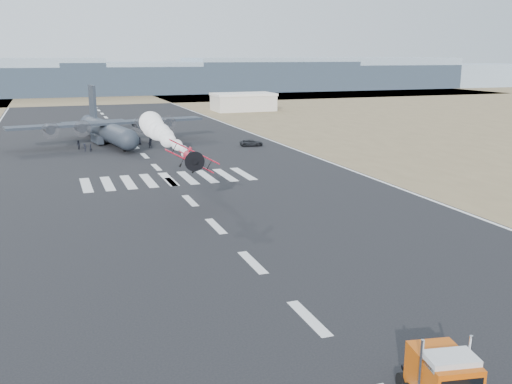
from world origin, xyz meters
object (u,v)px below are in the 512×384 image
crew_f (151,140)px  crew_h (150,143)px  support_vehicle (251,143)px  crew_b (78,145)px  hangar_right (243,102)px  crew_d (171,142)px  crew_e (140,141)px  transport_aircraft (107,129)px  crew_c (85,147)px  crew_g (91,148)px  aerobatic_biplane (191,158)px  crew_a (126,141)px

crew_f → crew_h: 4.67m
support_vehicle → crew_b: (-33.92, 7.72, 0.23)m
hangar_right → crew_d: bearing=-119.8°
crew_d → crew_e: (-5.76, 4.32, -0.15)m
transport_aircraft → crew_f: 9.60m
transport_aircraft → crew_b: (-6.35, -6.14, -2.14)m
crew_c → crew_d: (17.25, 1.00, 0.15)m
crew_b → crew_h: (13.81, -2.50, -0.07)m
support_vehicle → crew_g: bearing=90.3°
crew_d → crew_g: bearing=37.0°
support_vehicle → crew_f: crew_f is taller
hangar_right → support_vehicle: 77.37m
aerobatic_biplane → crew_c: bearing=102.7°
crew_f → hangar_right: bearing=2.3°
crew_b → crew_h: bearing=62.0°
transport_aircraft → support_vehicle: bearing=-36.0°
hangar_right → crew_c: (-56.18, -69.12, -2.22)m
crew_f → aerobatic_biplane: bearing=-148.8°
crew_b → crew_h: crew_b is taller
crew_b → crew_f: (14.78, 2.07, 0.02)m
transport_aircraft → crew_h: bearing=-58.4°
support_vehicle → crew_a: 26.23m
crew_e → crew_h: (1.29, -4.73, 0.04)m
crew_e → crew_c: bearing=-32.9°
crew_a → crew_g: size_ratio=1.02×
transport_aircraft → crew_d: 14.64m
crew_a → crew_f: bearing=-28.1°
support_vehicle → crew_a: crew_a is taller
aerobatic_biplane → transport_aircraft: transport_aircraft is taller
transport_aircraft → crew_g: transport_aircraft is taller
crew_a → crew_h: size_ratio=0.97×
crew_d → hangar_right: bearing=-88.9°
crew_a → crew_b: size_ratio=0.89×
aerobatic_biplane → crew_b: (-10.41, 52.43, -5.55)m
hangar_right → support_vehicle: size_ratio=4.29×
crew_f → crew_g: size_ratio=1.17×
hangar_right → support_vehicle: hangar_right is taller
crew_d → transport_aircraft: bearing=-3.8°
support_vehicle → crew_a: (-24.11, 10.32, 0.13)m
support_vehicle → crew_e: size_ratio=3.04×
crew_a → support_vehicle: bearing=-45.1°
crew_b → crew_d: crew_d is taller
crew_e → hangar_right: bearing=177.3°
crew_g → crew_a: bearing=156.2°
transport_aircraft → crew_d: size_ratio=21.69×
aerobatic_biplane → crew_h: bearing=88.1°
crew_a → crew_b: crew_b is taller
crew_d → crew_e: crew_d is taller
aerobatic_biplane → crew_f: aerobatic_biplane is taller
hangar_right → aerobatic_biplane: size_ratio=3.48×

